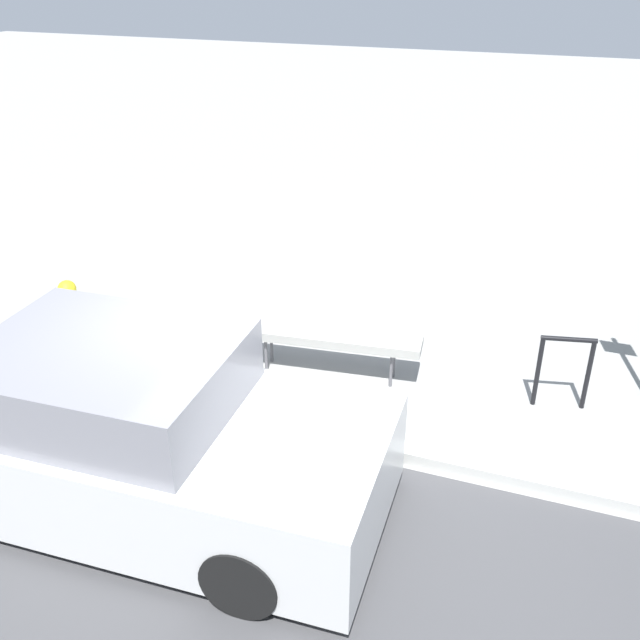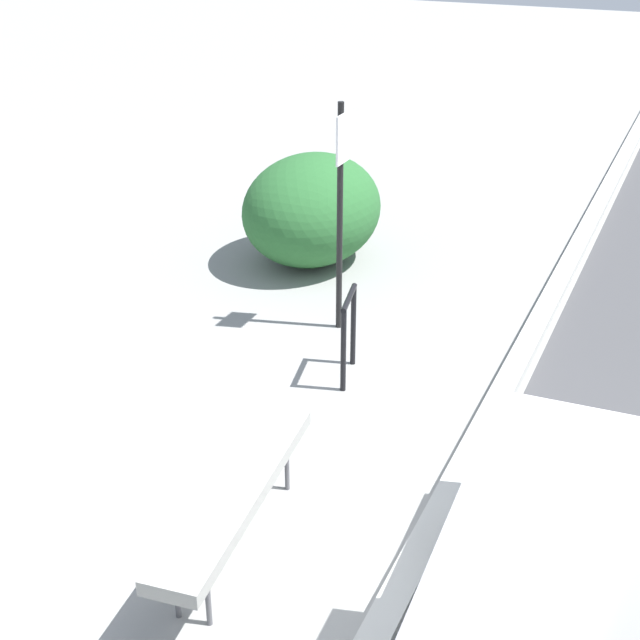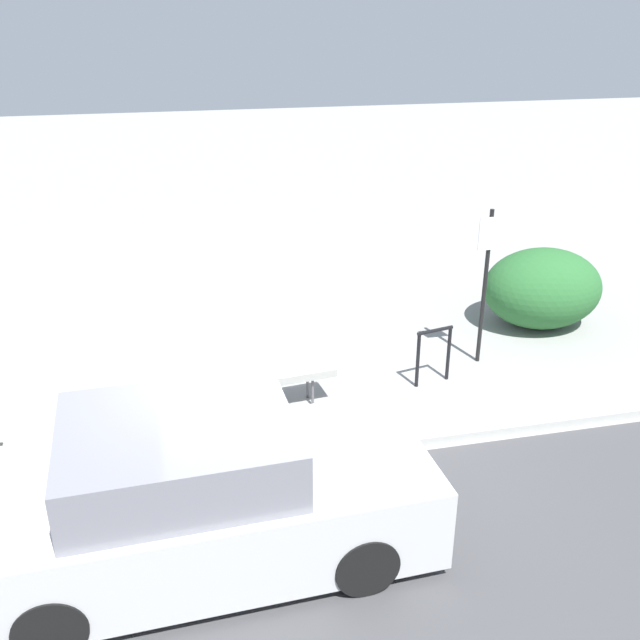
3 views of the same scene
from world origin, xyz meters
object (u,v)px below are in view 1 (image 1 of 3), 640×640
bench (330,337)px  parked_car_near (129,434)px  bike_rack (564,365)px  fire_hydrant (70,308)px

bench → parked_car_near: size_ratio=0.48×
bike_rack → parked_car_near: size_ratio=0.19×
parked_car_near → fire_hydrant: bearing=134.2°
bench → fire_hydrant: 3.25m
bike_rack → parked_car_near: parked_car_near is taller
bench → bike_rack: 2.48m
fire_hydrant → parked_car_near: 3.23m
bench → bike_rack: size_ratio=2.50×
bench → parked_car_near: parked_car_near is taller
fire_hydrant → parked_car_near: bearing=-43.5°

